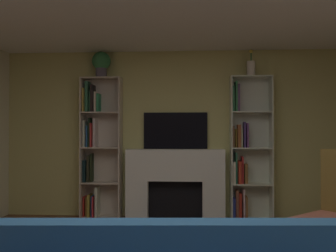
{
  "coord_description": "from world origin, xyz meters",
  "views": [
    {
      "loc": [
        0.24,
        -2.58,
        1.3
      ],
      "look_at": [
        0.0,
        1.21,
        1.35
      ],
      "focal_mm": 39.5,
      "sensor_mm": 36.0,
      "label": 1
    }
  ],
  "objects_px": {
    "bookshelf_left": "(97,147)",
    "potted_plant": "(101,63)",
    "tv": "(176,131)",
    "fireplace": "(175,182)",
    "vase_with_flowers": "(251,67)",
    "bookshelf_right": "(246,153)"
  },
  "relations": [
    {
      "from": "bookshelf_left",
      "to": "potted_plant",
      "type": "height_order",
      "value": "potted_plant"
    },
    {
      "from": "tv",
      "to": "potted_plant",
      "type": "relative_size",
      "value": 2.46
    },
    {
      "from": "fireplace",
      "to": "vase_with_flowers",
      "type": "bearing_deg",
      "value": -1.33
    },
    {
      "from": "fireplace",
      "to": "potted_plant",
      "type": "distance_m",
      "value": 2.1
    },
    {
      "from": "tv",
      "to": "vase_with_flowers",
      "type": "height_order",
      "value": "vase_with_flowers"
    },
    {
      "from": "bookshelf_left",
      "to": "fireplace",
      "type": "bearing_deg",
      "value": -1.5
    },
    {
      "from": "vase_with_flowers",
      "to": "bookshelf_right",
      "type": "bearing_deg",
      "value": 142.3
    },
    {
      "from": "bookshelf_right",
      "to": "vase_with_flowers",
      "type": "bearing_deg",
      "value": -37.7
    },
    {
      "from": "tv",
      "to": "bookshelf_left",
      "type": "distance_m",
      "value": 1.21
    },
    {
      "from": "tv",
      "to": "vase_with_flowers",
      "type": "bearing_deg",
      "value": -6.17
    },
    {
      "from": "potted_plant",
      "to": "fireplace",
      "type": "bearing_deg",
      "value": 1.32
    },
    {
      "from": "fireplace",
      "to": "bookshelf_left",
      "type": "xyz_separation_m",
      "value": [
        -1.18,
        0.03,
        0.51
      ]
    },
    {
      "from": "fireplace",
      "to": "vase_with_flowers",
      "type": "xyz_separation_m",
      "value": [
        1.11,
        -0.03,
        1.69
      ]
    },
    {
      "from": "bookshelf_left",
      "to": "potted_plant",
      "type": "relative_size",
      "value": 5.41
    },
    {
      "from": "fireplace",
      "to": "vase_with_flowers",
      "type": "relative_size",
      "value": 4.0
    },
    {
      "from": "vase_with_flowers",
      "to": "tv",
      "type": "bearing_deg",
      "value": 173.83
    },
    {
      "from": "fireplace",
      "to": "vase_with_flowers",
      "type": "distance_m",
      "value": 2.02
    },
    {
      "from": "potted_plant",
      "to": "vase_with_flowers",
      "type": "xyz_separation_m",
      "value": [
        2.22,
        -0.0,
        -0.09
      ]
    },
    {
      "from": "bookshelf_right",
      "to": "tv",
      "type": "bearing_deg",
      "value": 176.38
    },
    {
      "from": "bookshelf_left",
      "to": "vase_with_flowers",
      "type": "bearing_deg",
      "value": -1.42
    },
    {
      "from": "bookshelf_left",
      "to": "vase_with_flowers",
      "type": "height_order",
      "value": "vase_with_flowers"
    },
    {
      "from": "tv",
      "to": "bookshelf_right",
      "type": "bearing_deg",
      "value": -3.62
    }
  ]
}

